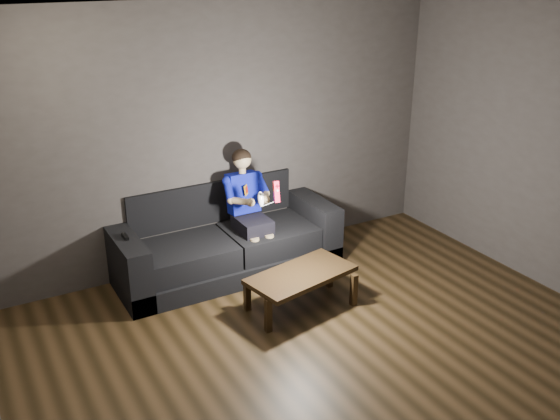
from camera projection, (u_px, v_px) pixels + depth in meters
floor at (361, 380)px, 4.85m from camera, size 5.00×5.00×0.00m
back_wall at (222, 137)px, 6.35m from camera, size 5.00×0.04×2.70m
ceiling at (382, 20)px, 3.82m from camera, size 5.00×5.00×0.02m
sofa at (224, 244)px, 6.47m from camera, size 2.29×0.99×0.88m
child at (248, 200)px, 6.36m from camera, size 0.47×0.57×1.15m
wii_remote_red at (276, 192)px, 5.96m from camera, size 0.06×0.08×0.21m
nunchuk_white at (261, 199)px, 5.91m from camera, size 0.07×0.10×0.16m
wii_remote_black at (125, 236)px, 5.80m from camera, size 0.04×0.15×0.03m
coffee_table at (301, 277)px, 5.74m from camera, size 1.08×0.69×0.36m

